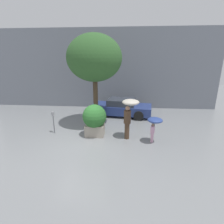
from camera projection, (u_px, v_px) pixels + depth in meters
name	position (u px, v px, depth m)	size (l,w,h in m)	color
ground_plane	(81.00, 142.00, 8.30)	(40.00, 40.00, 0.00)	slate
building_facade	(100.00, 69.00, 13.61)	(18.00, 0.30, 6.00)	slate
planter_box	(95.00, 119.00, 8.79)	(1.20, 1.20, 1.64)	#9E9384
person_adult	(129.00, 111.00, 8.30)	(0.81, 0.81, 1.98)	#473323
person_child	(155.00, 122.00, 7.99)	(0.69, 0.69, 1.24)	#D199B7
parked_car_near	(121.00, 108.00, 12.13)	(4.25, 2.33, 1.15)	navy
street_tree	(94.00, 58.00, 9.41)	(2.99, 2.99, 5.11)	#423323
parking_meter	(53.00, 118.00, 9.09)	(0.14, 0.14, 1.18)	#595B60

